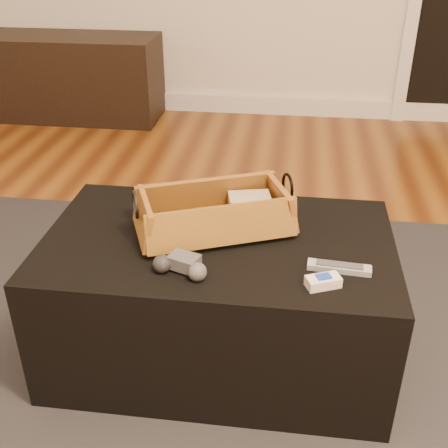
# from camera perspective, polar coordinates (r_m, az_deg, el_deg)

# --- Properties ---
(floor) EXTENTS (5.00, 5.50, 0.01)m
(floor) POSITION_cam_1_polar(r_m,az_deg,el_deg) (1.66, -0.97, -20.00)
(floor) COLOR brown
(floor) RESTS_ON ground
(baseboard) EXTENTS (5.00, 0.04, 0.12)m
(baseboard) POSITION_cam_1_polar(r_m,az_deg,el_deg) (3.98, 4.83, 11.91)
(baseboard) COLOR white
(baseboard) RESTS_ON floor
(media_cabinet) EXTENTS (1.37, 0.45, 0.54)m
(media_cabinet) POSITION_cam_1_polar(r_m,az_deg,el_deg) (4.04, -16.63, 14.15)
(media_cabinet) COLOR black
(media_cabinet) RESTS_ON floor
(area_rug) EXTENTS (2.60, 2.00, 0.01)m
(area_rug) POSITION_cam_1_polar(r_m,az_deg,el_deg) (1.82, -0.77, -13.86)
(area_rug) COLOR black
(area_rug) RESTS_ON floor
(ottoman) EXTENTS (1.00, 0.60, 0.42)m
(ottoman) POSITION_cam_1_polar(r_m,az_deg,el_deg) (1.72, -0.58, -7.48)
(ottoman) COLOR black
(ottoman) RESTS_ON area_rug
(tv_remote) EXTENTS (0.23, 0.16, 0.02)m
(tv_remote) POSITION_cam_1_polar(r_m,az_deg,el_deg) (1.61, -1.62, -0.23)
(tv_remote) COLOR black
(tv_remote) RESTS_ON wicker_basket
(cloth_bundle) EXTENTS (0.14, 0.11, 0.07)m
(cloth_bundle) POSITION_cam_1_polar(r_m,az_deg,el_deg) (1.67, 2.61, 1.85)
(cloth_bundle) COLOR tan
(cloth_bundle) RESTS_ON wicker_basket
(wicker_basket) EXTENTS (0.49, 0.38, 0.16)m
(wicker_basket) POSITION_cam_1_polar(r_m,az_deg,el_deg) (1.61, -1.01, 0.92)
(wicker_basket) COLOR #9D6523
(wicker_basket) RESTS_ON ottoman
(game_controller) EXTENTS (0.16, 0.11, 0.05)m
(game_controller) POSITION_cam_1_polar(r_m,az_deg,el_deg) (1.45, -4.36, -4.21)
(game_controller) COLOR #414044
(game_controller) RESTS_ON ottoman
(silver_remote) EXTENTS (0.17, 0.05, 0.02)m
(silver_remote) POSITION_cam_1_polar(r_m,az_deg,el_deg) (1.49, 11.63, -4.33)
(silver_remote) COLOR #A7A9AF
(silver_remote) RESTS_ON ottoman
(cream_gadget) EXTENTS (0.10, 0.07, 0.03)m
(cream_gadget) POSITION_cam_1_polar(r_m,az_deg,el_deg) (1.42, 10.04, -5.77)
(cream_gadget) COLOR silver
(cream_gadget) RESTS_ON ottoman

